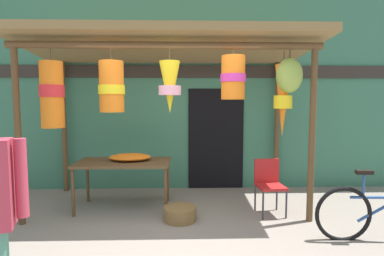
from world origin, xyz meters
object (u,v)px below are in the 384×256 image
(wicker_basket_by_table, at_px, (180,214))
(flower_heap_on_table, at_px, (131,157))
(display_table, at_px, (124,166))
(folding_chair, at_px, (269,181))

(wicker_basket_by_table, bearing_deg, flower_heap_on_table, 143.27)
(display_table, xyz_separation_m, flower_heap_on_table, (0.11, 0.07, 0.13))
(wicker_basket_by_table, bearing_deg, folding_chair, 10.95)
(display_table, bearing_deg, wicker_basket_by_table, -30.40)
(flower_heap_on_table, distance_m, folding_chair, 2.25)
(flower_heap_on_table, xyz_separation_m, wicker_basket_by_table, (0.81, -0.61, -0.73))
(folding_chair, bearing_deg, display_table, 173.28)
(flower_heap_on_table, distance_m, wicker_basket_by_table, 1.25)
(flower_heap_on_table, bearing_deg, wicker_basket_by_table, -36.73)
(wicker_basket_by_table, bearing_deg, display_table, 149.60)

